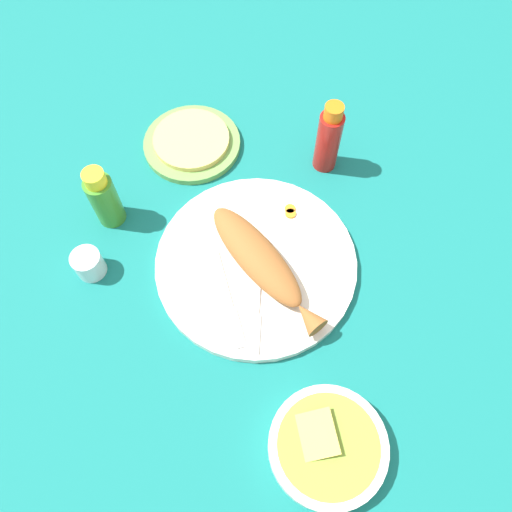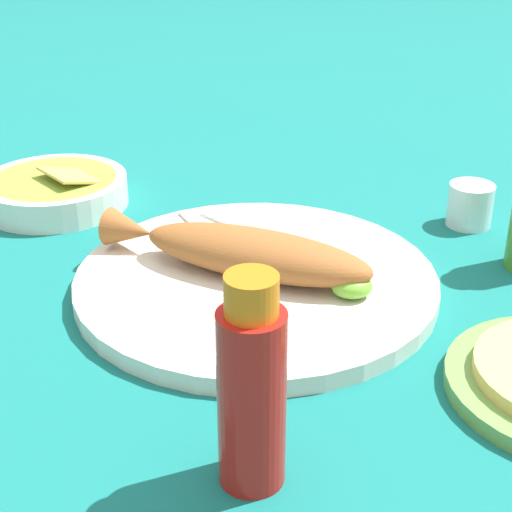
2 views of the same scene
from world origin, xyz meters
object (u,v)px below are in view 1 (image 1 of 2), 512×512
Objects in this scene: hot_sauce_bottle_green at (104,198)px; hot_sauce_bottle_red at (328,139)px; guacamole_bowl at (327,446)px; tortilla_plate at (192,144)px; salt_cup at (89,265)px; main_plate at (256,263)px; fried_fish at (261,261)px; fork_near at (256,309)px; fork_far at (230,304)px.

hot_sauce_bottle_red is at bearing -139.59° from hot_sauce_bottle_green.
hot_sauce_bottle_red reaches higher than guacamole_bowl.
tortilla_plate is (-0.06, -0.22, -0.06)m from hot_sauce_bottle_green.
salt_cup is 0.27× the size of tortilla_plate.
main_plate is 0.31m from tortilla_plate.
fried_fish is 1.55× the size of guacamole_bowl.
hot_sauce_bottle_green is at bearing -77.69° from salt_cup.
fried_fish is 0.31m from hot_sauce_bottle_green.
fried_fish is 1.56× the size of fork_near.
tortilla_plate is (0.23, -0.20, -0.00)m from main_plate.
fried_fish reaches higher than salt_cup.
hot_sauce_bottle_red reaches higher than main_plate.
hot_sauce_bottle_red is 0.28m from tortilla_plate.
fork_far reaches higher than tortilla_plate.
fork_far is at bearing -33.09° from guacamole_bowl.
fork_near is 0.40m from tortilla_plate.
hot_sauce_bottle_red is (-0.04, -0.27, 0.07)m from main_plate.
salt_cup reaches higher than fork_near.
hot_sauce_bottle_red is at bearing -65.14° from fried_fish.
hot_sauce_bottle_green is at bearing -144.66° from fork_far.
fork_near is at bearing 113.72° from main_plate.
main_plate is 0.09m from fork_near.
fork_near is 0.25m from guacamole_bowl.
fried_fish is 1.73× the size of hot_sauce_bottle_red.
guacamole_bowl is at bearing 155.80° from hot_sauce_bottle_green.
guacamole_bowl is at bearing 110.04° from hot_sauce_bottle_red.
main_plate is at bearing 82.44° from hot_sauce_bottle_red.
main_plate is 2.04× the size of fork_near.
salt_cup is (0.31, 0.40, -0.05)m from hot_sauce_bottle_red.
tortilla_plate is at bearing -156.63° from fork_near.
fork_near is at bearing 167.74° from hot_sauce_bottle_green.
main_plate is 1.82× the size of tortilla_plate.
fork_far is at bearing -97.55° from fork_near.
salt_cup is (0.28, 0.12, -0.02)m from fried_fish.
fork_far is 0.37m from tortilla_plate.
fried_fish is 1.83× the size of fork_far.
salt_cup reaches higher than main_plate.
fork_near is at bearing 133.05° from tortilla_plate.
hot_sauce_bottle_green is 0.12m from salt_cup.
main_plate is at bearing 0.00° from fried_fish.
fried_fish is at bearing -178.89° from hot_sauce_bottle_green.
guacamole_bowl reaches higher than fork_near.
hot_sauce_bottle_green is (0.30, 0.01, 0.06)m from main_plate.
fried_fish reaches higher than fork_far.
fork_far is at bearing -173.25° from salt_cup.
guacamole_bowl is at bearing 29.45° from fork_near.
fork_far is 0.37m from hot_sauce_bottle_red.
hot_sauce_bottle_green is at bearing 40.41° from hot_sauce_bottle_red.
hot_sauce_bottle_green is 0.77× the size of guacamole_bowl.
fork_near is at bearing 137.07° from fried_fish.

